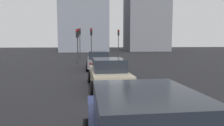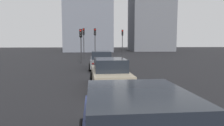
{
  "view_description": "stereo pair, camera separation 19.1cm",
  "coord_description": "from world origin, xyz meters",
  "px_view_note": "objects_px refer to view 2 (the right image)",
  "views": [
    {
      "loc": [
        -9.61,
        0.89,
        2.38
      ],
      "look_at": [
        -1.9,
        0.04,
        1.58
      ],
      "focal_mm": 33.3,
      "sensor_mm": 36.0,
      "label": 1
    },
    {
      "loc": [
        -9.63,
        0.7,
        2.38
      ],
      "look_at": [
        -1.9,
        0.04,
        1.58
      ],
      "focal_mm": 33.3,
      "sensor_mm": 36.0,
      "label": 2
    }
  ],
  "objects_px": {
    "car_grey_lead": "(101,60)",
    "traffic_light_near_right": "(95,37)",
    "traffic_light_near_left": "(122,37)",
    "car_beige_second": "(110,74)",
    "traffic_light_far_right": "(81,39)",
    "traffic_light_far_left": "(84,37)"
  },
  "relations": [
    {
      "from": "traffic_light_near_left",
      "to": "traffic_light_near_right",
      "type": "bearing_deg",
      "value": -34.73
    },
    {
      "from": "traffic_light_near_right",
      "to": "traffic_light_far_left",
      "type": "bearing_deg",
      "value": -146.24
    },
    {
      "from": "car_beige_second",
      "to": "traffic_light_far_right",
      "type": "bearing_deg",
      "value": 8.15
    },
    {
      "from": "car_grey_lead",
      "to": "traffic_light_near_right",
      "type": "relative_size",
      "value": 1.15
    },
    {
      "from": "traffic_light_near_left",
      "to": "traffic_light_near_right",
      "type": "height_order",
      "value": "traffic_light_near_left"
    },
    {
      "from": "traffic_light_far_left",
      "to": "traffic_light_far_right",
      "type": "relative_size",
      "value": 1.14
    },
    {
      "from": "car_beige_second",
      "to": "traffic_light_near_left",
      "type": "bearing_deg",
      "value": -11.59
    },
    {
      "from": "car_grey_lead",
      "to": "traffic_light_near_left",
      "type": "bearing_deg",
      "value": -14.63
    },
    {
      "from": "car_beige_second",
      "to": "car_grey_lead",
      "type": "bearing_deg",
      "value": -0.75
    },
    {
      "from": "traffic_light_near_left",
      "to": "car_grey_lead",
      "type": "bearing_deg",
      "value": -9.98
    },
    {
      "from": "traffic_light_far_left",
      "to": "traffic_light_far_right",
      "type": "xyz_separation_m",
      "value": [
        -6.88,
        -0.03,
        -0.36
      ]
    },
    {
      "from": "car_beige_second",
      "to": "traffic_light_near_left",
      "type": "distance_m",
      "value": 22.38
    },
    {
      "from": "car_grey_lead",
      "to": "traffic_light_near_left",
      "type": "distance_m",
      "value": 15.09
    },
    {
      "from": "traffic_light_near_left",
      "to": "traffic_light_far_right",
      "type": "distance_m",
      "value": 11.43
    },
    {
      "from": "car_beige_second",
      "to": "traffic_light_far_right",
      "type": "relative_size",
      "value": 1.26
    },
    {
      "from": "car_grey_lead",
      "to": "traffic_light_near_right",
      "type": "height_order",
      "value": "traffic_light_near_right"
    },
    {
      "from": "traffic_light_far_right",
      "to": "traffic_light_near_right",
      "type": "bearing_deg",
      "value": 169.93
    },
    {
      "from": "car_beige_second",
      "to": "traffic_light_far_right",
      "type": "xyz_separation_m",
      "value": [
        12.15,
        2.21,
        1.96
      ]
    },
    {
      "from": "car_grey_lead",
      "to": "traffic_light_far_left",
      "type": "bearing_deg",
      "value": 10.42
    },
    {
      "from": "traffic_light_near_right",
      "to": "traffic_light_near_left",
      "type": "bearing_deg",
      "value": 139.36
    },
    {
      "from": "traffic_light_near_left",
      "to": "traffic_light_near_right",
      "type": "relative_size",
      "value": 1.03
    },
    {
      "from": "car_grey_lead",
      "to": "car_beige_second",
      "type": "distance_m",
      "value": 7.56
    }
  ]
}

